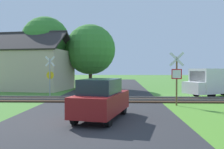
% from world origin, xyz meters
% --- Properties ---
extents(ground_plane, '(160.00, 160.00, 0.00)m').
position_xyz_m(ground_plane, '(0.00, 0.00, 0.00)').
color(ground_plane, '#4C8433').
extents(road_asphalt, '(7.67, 80.00, 0.01)m').
position_xyz_m(road_asphalt, '(0.00, 2.00, 0.00)').
color(road_asphalt, '#2D2D30').
rests_on(road_asphalt, ground).
extents(rail_track, '(60.00, 2.60, 0.22)m').
position_xyz_m(rail_track, '(0.00, 7.26, 0.06)').
color(rail_track, '#422D1E').
rests_on(rail_track, ground).
extents(stop_sign_near, '(0.86, 0.23, 3.24)m').
position_xyz_m(stop_sign_near, '(4.52, 4.93, 1.82)').
color(stop_sign_near, brown).
rests_on(stop_sign_near, ground).
extents(crossing_sign_far, '(0.87, 0.17, 3.28)m').
position_xyz_m(crossing_sign_far, '(-4.72, 10.21, 1.84)').
color(crossing_sign_far, '#9E9EA5').
rests_on(crossing_sign_far, ground).
extents(house, '(8.85, 7.31, 6.19)m').
position_xyz_m(house, '(-8.41, 15.93, 2.22)').
color(house, '#C6B293').
rests_on(house, ground).
extents(tree_center, '(5.67, 5.67, 7.25)m').
position_xyz_m(tree_center, '(-2.36, 18.06, 4.41)').
color(tree_center, '#513823').
rests_on(tree_center, ground).
extents(tree_left, '(5.40, 5.40, 8.11)m').
position_xyz_m(tree_left, '(-7.42, 17.81, 5.39)').
color(tree_left, '#513823').
rests_on(tree_left, ground).
extents(mail_truck, '(5.22, 3.82, 2.24)m').
position_xyz_m(mail_truck, '(8.63, 9.76, 1.24)').
color(mail_truck, white).
rests_on(mail_truck, ground).
extents(parked_car, '(2.49, 4.26, 1.78)m').
position_xyz_m(parked_car, '(0.34, 0.75, 0.89)').
color(parked_car, maroon).
rests_on(parked_car, ground).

